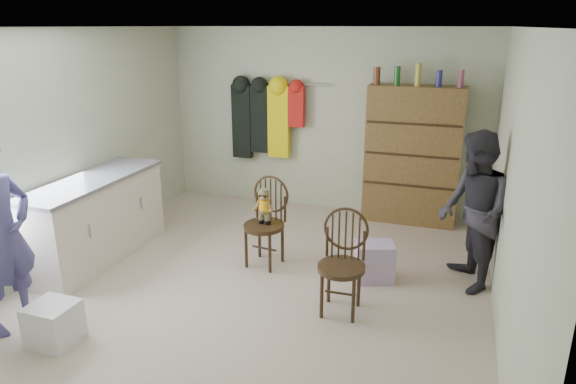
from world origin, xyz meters
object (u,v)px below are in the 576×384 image
(chair_front, at_px, (266,215))
(dresser, at_px, (412,155))
(counter, at_px, (95,219))
(chair_far, at_px, (343,258))

(chair_front, bearing_deg, dresser, 60.60)
(counter, xyz_separation_m, chair_far, (2.86, -0.21, 0.05))
(chair_front, height_order, dresser, dresser)
(chair_far, bearing_deg, dresser, 80.48)
(chair_far, bearing_deg, counter, 174.10)
(chair_front, bearing_deg, counter, -158.26)
(dresser, bearing_deg, chair_far, -97.75)
(counter, bearing_deg, dresser, 35.69)
(dresser, bearing_deg, counter, -144.31)
(counter, height_order, chair_front, chair_front)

